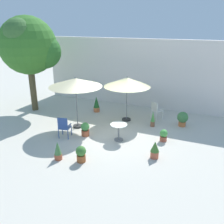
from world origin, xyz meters
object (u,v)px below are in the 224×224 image
Objects in this scene: patio_umbrella_0 at (75,83)px; potted_plant_0 at (96,104)px; patio_umbrella_1 at (127,82)px; potted_plant_2 at (58,151)px; shade_tree at (29,45)px; potted_plant_7 at (164,135)px; potted_plant_4 at (183,118)px; patio_chair_1 at (64,126)px; potted_plant_6 at (81,154)px; patio_chair_0 at (156,109)px; potted_plant_5 at (153,119)px; potted_plant_3 at (85,129)px; cafe_table_0 at (119,129)px; potted_plant_1 at (155,150)px.

patio_umbrella_0 is 2.78× the size of potted_plant_0.
patio_umbrella_1 is (1.82, 1.72, -0.18)m from patio_umbrella_0.
potted_plant_0 is at bearing 101.37° from potted_plant_2.
potted_plant_7 is at bearing -7.77° from shade_tree.
potted_plant_0 is at bearing 178.00° from potted_plant_4.
patio_chair_1 is 1.58× the size of potted_plant_6.
patio_chair_0 is 1.24× the size of potted_plant_5.
patio_umbrella_1 is at bearing 145.12° from potted_plant_7.
potted_plant_3 is (0.94, -2.94, -0.10)m from potted_plant_0.
potted_plant_2 is at bearing -101.90° from patio_umbrella_1.
patio_umbrella_0 is 5.29m from potted_plant_4.
potted_plant_1 is (1.75, -0.82, -0.16)m from cafe_table_0.
patio_chair_0 is (6.59, 1.27, -3.01)m from shade_tree.
shade_tree is at bearing 145.68° from patio_chair_1.
patio_chair_1 reaches higher than potted_plant_3.
potted_plant_3 is 1.19× the size of potted_plant_7.
shade_tree is 6.71× the size of potted_plant_5.
shade_tree is 5.82× the size of potted_plant_0.
potted_plant_1 is at bearing -18.45° from shade_tree.
cafe_table_0 is 1.93m from potted_plant_1.
patio_chair_1 is 1.10× the size of potted_plant_0.
patio_chair_1 is at bearing -160.74° from potted_plant_7.
patio_umbrella_0 is 2.11m from potted_plant_3.
potted_plant_4 reaches higher than potted_plant_7.
potted_plant_7 is (0.81, -1.31, -0.09)m from potted_plant_5.
shade_tree is 8.62m from potted_plant_4.
potted_plant_3 is at bearing -138.44° from potted_plant_5.
patio_umbrella_1 is at bearing 5.71° from shade_tree.
patio_chair_0 is 0.98× the size of patio_chair_1.
shade_tree is 7.10× the size of potted_plant_2.
patio_umbrella_1 is 2.08m from patio_chair_0.
patio_umbrella_1 is at bearing 78.10° from potted_plant_2.
patio_umbrella_0 is 2.85m from potted_plant_0.
potted_plant_2 reaches higher than potted_plant_6.
potted_plant_1 is 1.29× the size of potted_plant_7.
patio_umbrella_1 is 2.69m from cafe_table_0.
potted_plant_7 is (4.19, -2.09, -0.15)m from potted_plant_0.
potted_plant_1 is (4.04, -1.30, -1.81)m from patio_umbrella_0.
shade_tree reaches higher than patio_umbrella_1.
patio_umbrella_0 is 3.65× the size of potted_plant_1.
shade_tree reaches higher than potted_plant_6.
shade_tree reaches higher than patio_chair_0.
potted_plant_2 is 0.86m from potted_plant_6.
potted_plant_5 is at bearing 106.03° from potted_plant_1.
patio_chair_0 is 1.31× the size of potted_plant_2.
patio_umbrella_0 is 3.99m from potted_plant_5.
patio_chair_0 is 1.00m from potted_plant_5.
potted_plant_5 is at bearing -12.85° from potted_plant_0.
potted_plant_1 is at bearing -53.75° from patio_umbrella_1.
patio_umbrella_1 is 2.43× the size of patio_chair_0.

